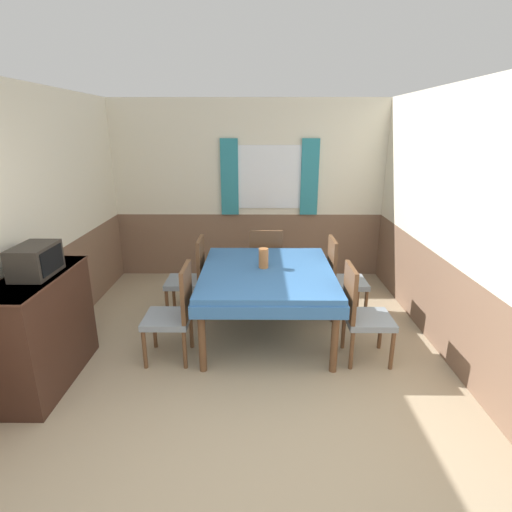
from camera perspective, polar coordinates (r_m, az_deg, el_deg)
ground_plane at (r=2.97m, az=-2.93°, el=-29.67°), size 16.00×16.00×0.00m
wall_back at (r=6.00m, az=-0.88°, el=9.36°), size 4.38×0.09×2.60m
wall_left at (r=4.59m, az=-27.73°, el=4.58°), size 0.05×4.30×2.60m
wall_right at (r=4.47m, az=25.19°, el=4.60°), size 0.05×4.30×2.60m
dining_table at (r=4.27m, az=1.59°, el=-3.21°), size 1.41×1.62×0.76m
chair_right_far at (r=4.88m, az=12.12°, el=-2.80°), size 0.44×0.44×0.96m
chair_right_near at (r=4.01m, az=14.84°, el=-7.69°), size 0.44×0.44×0.96m
chair_left_far at (r=4.85m, az=-9.28°, el=-2.77°), size 0.44×0.44×0.96m
chair_head_window at (r=5.27m, az=1.36°, el=-0.84°), size 0.44×0.44×0.96m
chair_left_near at (r=3.97m, az=-11.56°, el=-7.71°), size 0.44×0.44×0.96m
sideboard at (r=4.01m, az=-28.21°, el=-9.21°), size 0.46×1.15×1.01m
tv at (r=3.80m, az=-28.98°, el=-0.56°), size 0.29×0.43×0.26m
vase at (r=4.26m, az=1.09°, el=-0.30°), size 0.10×0.10×0.21m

